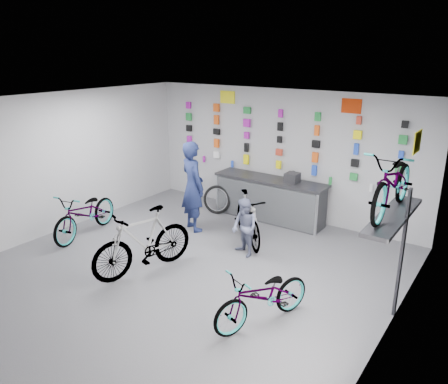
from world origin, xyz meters
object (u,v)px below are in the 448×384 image
Objects in this scene: bike_center at (143,241)px; bike_service at (248,218)px; clerk at (193,186)px; customer at (244,228)px; bike_right at (263,297)px; bike_left at (86,213)px; counter at (269,200)px.

bike_center is 2.33m from bike_service.
clerk is at bearing 119.74° from bike_center.
clerk is 1.74× the size of customer.
bike_center is at bearing -162.05° from bike_right.
customer reaches higher than bike_left.
clerk reaches higher than bike_left.
counter reaches higher than bike_right.
counter is 1.37× the size of bike_center.
clerk reaches higher than customer.
counter reaches higher than bike_left.
bike_left is 3.47m from bike_service.
bike_left is at bearing 67.79° from clerk.
bike_left reaches higher than bike_right.
bike_center is 1.13× the size of bike_service.
bike_service is at bearing 147.54° from bike_right.
clerk reaches higher than bike_service.
bike_service is 1.44m from clerk.
bike_service is at bearing -79.31° from counter.
bike_right is 1.46× the size of customer.
bike_center is 1.72× the size of customer.
bike_right is at bearing -25.14° from customer.
bike_right is (4.72, -0.62, -0.06)m from bike_left.
bike_right is at bearing -100.87° from bike_service.
bike_service reaches higher than counter.
customer is at bearing -111.50° from bike_service.
bike_center is 1.17× the size of bike_right.
bike_center reaches higher than customer.
bike_left is 2.23m from bike_center.
customer reaches higher than bike_right.
customer is at bearing 150.57° from bike_right.
bike_left is 1.10× the size of bike_service.
clerk is (1.67, 1.59, 0.50)m from bike_left.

